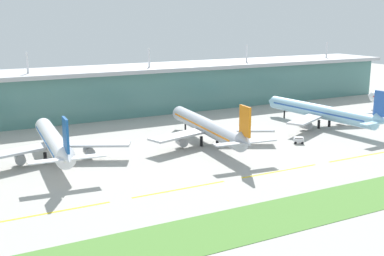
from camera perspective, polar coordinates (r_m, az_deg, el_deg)
The scene contains 11 objects.
ground_plane at distance 155.71m, azimuth 10.73°, elevation -4.65°, with size 600.00×600.00×0.00m, color #A8A59E.
terminal_building at distance 245.59m, azimuth -5.40°, elevation 4.56°, with size 288.00×34.00×31.12m.
airliner_near_middle at distance 165.63m, azimuth -15.57°, elevation -1.53°, with size 48.62×59.15×18.90m.
airliner_center at distance 180.51m, azimuth 1.83°, elevation 0.10°, with size 48.54×65.40×18.90m.
airliner_far_middle at distance 216.11m, azimuth 14.71°, elevation 1.79°, with size 48.63×66.51×18.90m.
taxiway_stripe_west at distance 125.01m, azimuth -15.60°, elevation -9.30°, with size 28.00×0.70×0.04m, color yellow.
taxiway_stripe_mid_west at distance 135.66m, azimuth -1.39°, elevation -7.04°, with size 28.00×0.70×0.04m, color yellow.
taxiway_stripe_centre at distance 153.27m, azimuth 10.05°, elevation -4.89°, with size 28.00×0.70×0.04m, color yellow.
taxiway_stripe_mid_east at distance 175.76m, azimuth 18.80°, elevation -3.10°, with size 28.00×0.70×0.04m, color yellow.
grass_verge at distance 136.14m, azimuth 18.31°, elevation -7.63°, with size 300.00×18.00×0.10m, color #518438.
baggage_cart at distance 186.88m, azimuth 12.15°, elevation -1.38°, with size 4.01×3.44×2.48m.
Camera 1 is at (-94.82, -114.67, 45.89)m, focal length 46.44 mm.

